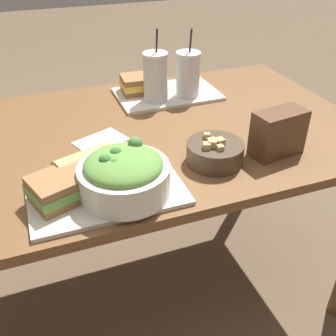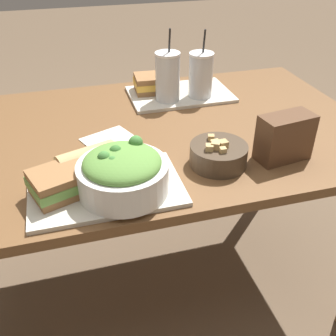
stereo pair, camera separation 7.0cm
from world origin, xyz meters
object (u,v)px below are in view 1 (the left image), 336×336
object	(u,v)px
soup_bowl	(215,152)
sandwich_far	(138,84)
sandwich_near	(60,188)
baguette_near	(86,164)
salad_bowl	(124,174)
chip_bag	(278,133)
napkin_folded	(101,141)
drink_cup_red	(188,76)
drink_cup_dark	(156,78)

from	to	relation	value
soup_bowl	sandwich_far	bearing A→B (deg)	96.43
sandwich_near	baguette_near	bearing A→B (deg)	26.45
salad_bowl	soup_bowl	size ratio (longest dim) A/B	1.40
chip_bag	napkin_folded	size ratio (longest dim) A/B	0.90
baguette_near	sandwich_far	xyz separation A→B (m)	(0.29, 0.50, -0.00)
chip_bag	salad_bowl	bearing A→B (deg)	177.48
drink_cup_red	sandwich_far	bearing A→B (deg)	150.44
drink_cup_red	napkin_folded	size ratio (longest dim) A/B	1.37
sandwich_near	drink_cup_red	size ratio (longest dim) A/B	0.68
soup_bowl	baguette_near	size ratio (longest dim) A/B	0.93
napkin_folded	baguette_near	bearing A→B (deg)	-112.22
drink_cup_dark	drink_cup_red	world-z (taller)	drink_cup_dark
sandwich_near	baguette_near	xyz separation A→B (m)	(0.08, 0.08, 0.00)
soup_bowl	sandwich_near	size ratio (longest dim) A/B	0.96
baguette_near	drink_cup_dark	bearing A→B (deg)	-58.26
salad_bowl	drink_cup_dark	size ratio (longest dim) A/B	0.87
drink_cup_dark	drink_cup_red	distance (m)	0.13
chip_bag	sandwich_near	bearing A→B (deg)	173.32
salad_bowl	chip_bag	world-z (taller)	same
sandwich_near	sandwich_far	bearing A→B (deg)	37.79
sandwich_near	drink_cup_dark	distance (m)	0.64
baguette_near	chip_bag	size ratio (longest dim) A/B	1.06
sandwich_near	napkin_folded	distance (m)	0.31
salad_bowl	sandwich_far	distance (m)	0.65
salad_bowl	sandwich_near	xyz separation A→B (m)	(-0.15, 0.03, -0.02)
drink_cup_red	chip_bag	bearing A→B (deg)	-79.71
drink_cup_dark	napkin_folded	world-z (taller)	drink_cup_dark
baguette_near	soup_bowl	bearing A→B (deg)	-116.01
salad_bowl	sandwich_near	size ratio (longest dim) A/B	1.34
drink_cup_dark	salad_bowl	bearing A→B (deg)	-116.57
soup_bowl	baguette_near	world-z (taller)	baguette_near
baguette_near	napkin_folded	world-z (taller)	baguette_near
salad_bowl	drink_cup_red	xyz separation A→B (m)	(0.39, 0.52, 0.02)
sandwich_near	sandwich_far	distance (m)	0.69
drink_cup_dark	chip_bag	bearing A→B (deg)	-65.64
baguette_near	drink_cup_red	world-z (taller)	drink_cup_red
sandwich_far	drink_cup_red	xyz separation A→B (m)	(0.17, -0.09, 0.05)
drink_cup_red	napkin_folded	world-z (taller)	drink_cup_red
salad_bowl	drink_cup_red	bearing A→B (deg)	53.28
salad_bowl	soup_bowl	distance (m)	0.29
napkin_folded	soup_bowl	bearing A→B (deg)	-39.54
baguette_near	chip_bag	xyz separation A→B (m)	(0.54, -0.06, 0.02)
drink_cup_red	chip_bag	xyz separation A→B (m)	(0.08, -0.47, -0.02)
sandwich_near	napkin_folded	bearing A→B (deg)	40.32
drink_cup_red	soup_bowl	bearing A→B (deg)	-103.22
soup_bowl	napkin_folded	size ratio (longest dim) A/B	0.89
sandwich_far	drink_cup_red	bearing A→B (deg)	-25.96
soup_bowl	sandwich_far	xyz separation A→B (m)	(-0.06, 0.54, 0.01)
salad_bowl	baguette_near	size ratio (longest dim) A/B	1.30
sandwich_near	sandwich_far	xyz separation A→B (m)	(0.37, 0.58, 0.00)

